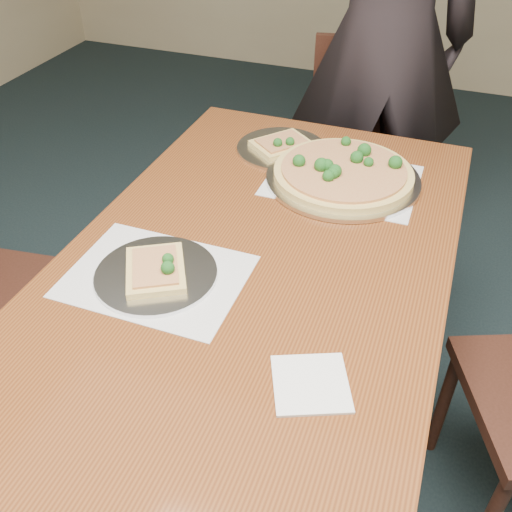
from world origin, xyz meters
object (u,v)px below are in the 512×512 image
(pizza_pan, at_px, (343,173))
(slice_plate_far, at_px, (282,147))
(dining_table, at_px, (256,285))
(slice_plate_near, at_px, (156,272))
(chair_far, at_px, (359,144))
(diner, at_px, (385,37))

(pizza_pan, height_order, slice_plate_far, pizza_pan)
(dining_table, bearing_deg, pizza_pan, 74.89)
(slice_plate_near, bearing_deg, chair_far, 79.85)
(chair_far, relative_size, pizza_pan, 2.07)
(slice_plate_near, height_order, slice_plate_far, slice_plate_near)
(dining_table, relative_size, chair_far, 1.65)
(pizza_pan, bearing_deg, chair_far, 96.10)
(chair_far, relative_size, slice_plate_near, 3.25)
(dining_table, relative_size, slice_plate_far, 5.36)
(diner, xyz_separation_m, slice_plate_near, (-0.27, -1.28, -0.18))
(diner, height_order, slice_plate_near, diner)
(dining_table, bearing_deg, slice_plate_near, -141.20)
(chair_far, distance_m, pizza_pan, 0.74)
(chair_far, bearing_deg, slice_plate_near, -111.16)
(diner, distance_m, pizza_pan, 0.73)
(diner, height_order, slice_plate_far, diner)
(diner, bearing_deg, dining_table, 67.69)
(pizza_pan, height_order, slice_plate_near, pizza_pan)
(slice_plate_far, bearing_deg, dining_table, -78.22)
(dining_table, distance_m, pizza_pan, 0.44)
(diner, bearing_deg, chair_far, 10.76)
(pizza_pan, bearing_deg, dining_table, -105.11)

